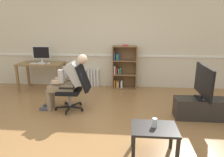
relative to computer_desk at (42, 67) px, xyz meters
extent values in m
plane|color=olive|center=(1.94, -2.15, -0.65)|extent=(18.00, 18.00, 0.00)
cube|color=beige|center=(1.94, 0.50, 0.70)|extent=(12.00, 0.10, 2.70)
cube|color=white|center=(1.94, 0.44, 0.27)|extent=(12.00, 0.03, 0.05)
cube|color=olive|center=(-0.57, -0.29, -0.29)|extent=(0.06, 0.06, 0.72)
cube|color=olive|center=(0.57, -0.29, -0.29)|extent=(0.06, 0.06, 0.72)
cube|color=olive|center=(0.57, 0.29, -0.29)|extent=(0.06, 0.06, 0.72)
cube|color=olive|center=(-0.57, 0.29, -0.29)|extent=(0.06, 0.06, 0.72)
cube|color=olive|center=(0.00, 0.00, 0.09)|extent=(1.22, 0.66, 0.04)
cube|color=silver|center=(0.00, 0.06, 0.11)|extent=(0.18, 0.14, 0.01)
cube|color=silver|center=(0.00, 0.08, 0.17)|extent=(0.04, 0.02, 0.10)
cube|color=silver|center=(0.00, 0.08, 0.39)|extent=(0.49, 0.02, 0.34)
cube|color=black|center=(0.00, 0.07, 0.39)|extent=(0.45, 0.00, 0.30)
cube|color=white|center=(-0.03, -0.14, 0.12)|extent=(0.40, 0.12, 0.02)
cube|color=white|center=(0.26, -0.12, 0.12)|extent=(0.06, 0.10, 0.03)
cube|color=brown|center=(1.99, 0.27, -0.04)|extent=(0.03, 0.28, 1.22)
cube|color=brown|center=(2.64, 0.27, -0.04)|extent=(0.03, 0.28, 1.22)
cube|color=brown|center=(2.31, 0.41, -0.04)|extent=(0.66, 0.02, 1.22)
cube|color=brown|center=(2.31, 0.27, -0.63)|extent=(0.63, 0.28, 0.03)
cube|color=brown|center=(2.31, 0.27, -0.24)|extent=(0.63, 0.28, 0.03)
cube|color=brown|center=(2.31, 0.27, 0.16)|extent=(0.63, 0.28, 0.03)
cube|color=brown|center=(2.31, 0.27, 0.56)|extent=(0.63, 0.28, 0.03)
cube|color=orange|center=(2.04, 0.26, -0.52)|extent=(0.04, 0.19, 0.20)
cube|color=beige|center=(2.04, 0.26, -0.11)|extent=(0.05, 0.19, 0.23)
cube|color=#2D519E|center=(2.04, 0.26, 0.28)|extent=(0.03, 0.19, 0.20)
cube|color=orange|center=(2.10, 0.26, -0.53)|extent=(0.03, 0.19, 0.18)
cube|color=red|center=(2.10, 0.27, -0.13)|extent=(0.03, 0.19, 0.17)
cube|color=#38844C|center=(2.10, 0.26, 0.26)|extent=(0.04, 0.19, 0.17)
cube|color=beige|center=(2.13, 0.28, -0.54)|extent=(0.04, 0.19, 0.16)
cube|color=#6699A3|center=(2.15, 0.25, -0.14)|extent=(0.03, 0.19, 0.16)
cube|color=#2D519E|center=(2.15, 0.26, 0.28)|extent=(0.03, 0.19, 0.20)
cube|color=white|center=(2.23, 0.26, -0.52)|extent=(0.05, 0.19, 0.20)
cube|color=#38844C|center=(2.19, 0.28, -0.13)|extent=(0.04, 0.19, 0.19)
cube|color=red|center=(2.33, 0.28, 0.59)|extent=(0.16, 0.22, 0.02)
cube|color=white|center=(0.72, 0.39, -0.39)|extent=(0.07, 0.08, 0.52)
cube|color=white|center=(0.81, 0.39, -0.39)|extent=(0.07, 0.08, 0.52)
cube|color=white|center=(0.89, 0.39, -0.39)|extent=(0.07, 0.08, 0.52)
cube|color=white|center=(0.98, 0.39, -0.39)|extent=(0.07, 0.08, 0.52)
cube|color=white|center=(1.07, 0.39, -0.39)|extent=(0.07, 0.08, 0.52)
cube|color=white|center=(1.16, 0.39, -0.39)|extent=(0.07, 0.08, 0.52)
cube|color=white|center=(1.25, 0.39, -0.39)|extent=(0.07, 0.08, 0.52)
cube|color=white|center=(1.34, 0.39, -0.39)|extent=(0.07, 0.08, 0.52)
cube|color=white|center=(1.43, 0.39, -0.39)|extent=(0.07, 0.08, 0.52)
cube|color=white|center=(1.52, 0.39, -0.39)|extent=(0.07, 0.08, 0.52)
cube|color=black|center=(1.18, -1.49, -0.58)|extent=(0.04, 0.30, 0.02)
cylinder|color=black|center=(1.18, -1.64, -0.62)|extent=(0.02, 0.06, 0.06)
cube|color=black|center=(1.32, -1.38, -0.58)|extent=(0.30, 0.12, 0.02)
cylinder|color=black|center=(1.46, -1.43, -0.62)|extent=(0.06, 0.04, 0.06)
cube|color=black|center=(1.26, -1.21, -0.58)|extent=(0.20, 0.27, 0.02)
cylinder|color=black|center=(1.35, -1.09, -0.62)|extent=(0.05, 0.06, 0.06)
cube|color=black|center=(1.09, -1.22, -0.58)|extent=(0.21, 0.26, 0.02)
cylinder|color=black|center=(1.00, -1.10, -0.62)|extent=(0.05, 0.06, 0.06)
cube|color=black|center=(1.04, -1.39, -0.58)|extent=(0.30, 0.13, 0.02)
cylinder|color=black|center=(0.89, -1.43, -0.62)|extent=(0.06, 0.04, 0.06)
cylinder|color=gray|center=(1.18, -1.34, -0.42)|extent=(0.05, 0.05, 0.30)
cube|color=black|center=(1.18, -1.34, -0.24)|extent=(0.47, 0.47, 0.07)
cube|color=black|center=(1.50, -1.33, 0.06)|extent=(0.25, 0.44, 0.55)
cube|color=black|center=(1.19, -1.08, -0.09)|extent=(0.28, 0.05, 0.03)
cube|color=black|center=(1.20, -1.60, -0.09)|extent=(0.28, 0.05, 0.03)
cube|color=#937F60|center=(1.18, -1.34, -0.13)|extent=(0.27, 0.34, 0.14)
cube|color=#B2B2AD|center=(1.33, -1.33, 0.15)|extent=(0.41, 0.35, 0.52)
sphere|color=beige|center=(1.49, -1.33, 0.45)|extent=(0.20, 0.20, 0.20)
cube|color=white|center=(0.90, -1.34, -0.03)|extent=(0.15, 0.04, 0.02)
cube|color=#937F60|center=(0.97, -1.24, -0.16)|extent=(0.42, 0.14, 0.13)
cylinder|color=#937F60|center=(0.76, -1.24, -0.42)|extent=(0.10, 0.10, 0.46)
cube|color=#4C4C51|center=(0.66, -1.24, -0.62)|extent=(0.22, 0.09, 0.06)
cube|color=#937F60|center=(0.97, -1.44, -0.16)|extent=(0.42, 0.14, 0.13)
cylinder|color=#937F60|center=(0.76, -1.44, -0.42)|extent=(0.10, 0.10, 0.46)
cube|color=#4C4C51|center=(0.66, -1.44, -0.62)|extent=(0.22, 0.09, 0.06)
cube|color=#B2B2AD|center=(1.08, -1.18, 0.13)|extent=(0.10, 0.08, 0.26)
cube|color=beige|center=(0.98, -1.24, -0.01)|extent=(0.24, 0.07, 0.07)
cube|color=#B2B2AD|center=(1.08, -1.50, 0.13)|extent=(0.10, 0.08, 0.26)
cube|color=beige|center=(0.98, -1.44, -0.01)|extent=(0.24, 0.07, 0.07)
cube|color=#2D2823|center=(3.83, -1.54, -0.45)|extent=(0.97, 0.37, 0.40)
cube|color=black|center=(3.83, -1.54, -0.24)|extent=(0.21, 0.33, 0.02)
cylinder|color=black|center=(3.83, -1.54, -0.20)|extent=(0.04, 0.04, 0.05)
cube|color=black|center=(3.83, -1.54, 0.11)|extent=(0.07, 0.93, 0.57)
cube|color=#9EBCF4|center=(3.85, -1.54, 0.11)|extent=(0.03, 0.87, 0.52)
cube|color=black|center=(2.51, -2.99, -0.45)|extent=(0.04, 0.04, 0.40)
cube|color=black|center=(3.07, -2.99, -0.45)|extent=(0.04, 0.04, 0.40)
cube|color=black|center=(3.07, -2.60, -0.45)|extent=(0.04, 0.04, 0.40)
cube|color=black|center=(2.51, -2.60, -0.45)|extent=(0.04, 0.04, 0.40)
cube|color=black|center=(2.79, -2.79, -0.24)|extent=(0.62, 0.45, 0.03)
cylinder|color=silver|center=(2.79, -2.78, -0.16)|extent=(0.07, 0.07, 0.12)
camera|label=1|loc=(2.43, -5.24, 1.10)|focal=31.78mm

